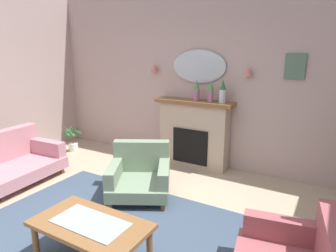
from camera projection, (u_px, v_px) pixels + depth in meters
The scene contains 13 objects.
wall_back at pixel (207, 79), 5.02m from camera, with size 7.27×0.10×2.99m, color #B29993.
patterned_rug at pixel (108, 238), 3.20m from camera, with size 3.20×2.40×0.01m, color #38475B.
fireplace at pixel (194, 134), 5.13m from camera, with size 1.36×0.36×1.16m.
mantel_vase_left at pixel (197, 90), 4.89m from camera, with size 0.10×0.10×0.35m.
mantel_vase_centre at pixel (211, 90), 4.76m from camera, with size 0.10×0.10×0.35m.
mantel_vase_right at pixel (223, 91), 4.67m from camera, with size 0.10×0.10×0.37m.
wall_mirror at pixel (199, 67), 4.96m from camera, with size 0.96×0.06×0.56m, color #B2BCC6.
wall_sconce_left at pixel (154, 68), 5.34m from camera, with size 0.14×0.14×0.14m, color #D17066.
wall_sconce_right at pixel (248, 72), 4.52m from camera, with size 0.14×0.14×0.14m, color #D17066.
framed_picture at pixel (295, 67), 4.23m from camera, with size 0.28×0.03×0.36m, color #4C6B56.
coffee_table at pixel (91, 228), 2.74m from camera, with size 1.10×0.60×0.45m.
armchair_by_coffee_table at pixel (140, 174), 4.13m from camera, with size 1.09×1.10×0.71m.
potted_plant_small_fern at pixel (73, 138), 5.93m from camera, with size 0.33×0.34×0.54m.
Camera 1 is at (1.96, -1.90, 1.98)m, focal length 31.70 mm.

